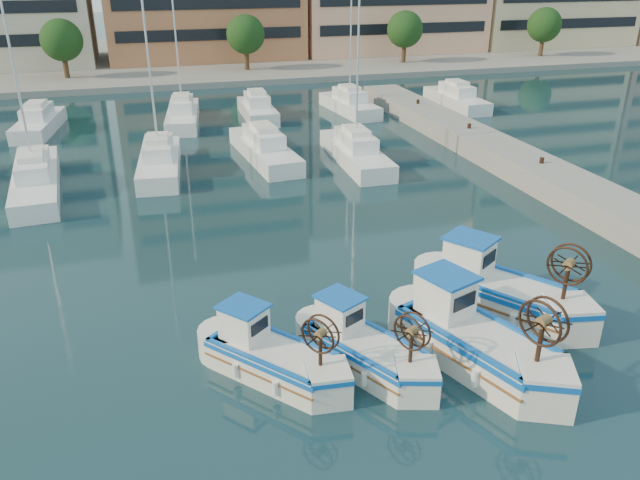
{
  "coord_description": "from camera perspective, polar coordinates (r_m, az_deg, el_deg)",
  "views": [
    {
      "loc": [
        -7.83,
        -13.88,
        11.32
      ],
      "look_at": [
        -1.65,
        7.0,
        1.5
      ],
      "focal_mm": 35.0,
      "sensor_mm": 36.0,
      "label": 1
    }
  ],
  "objects": [
    {
      "name": "fishing_boat_c",
      "position": [
        19.6,
        13.78,
        -8.67
      ],
      "size": [
        3.67,
        5.36,
        3.23
      ],
      "rotation": [
        0.0,
        0.0,
        0.35
      ],
      "color": "silver",
      "rests_on": "ground"
    },
    {
      "name": "fishing_boat_b",
      "position": [
        19.03,
        3.92,
        -9.66
      ],
      "size": [
        3.34,
        4.28,
        2.59
      ],
      "rotation": [
        0.0,
        0.0,
        0.49
      ],
      "color": "silver",
      "rests_on": "ground"
    },
    {
      "name": "quay",
      "position": [
        32.05,
        25.46,
        2.29
      ],
      "size": [
        3.0,
        60.0,
        1.2
      ],
      "primitive_type": "cube",
      "color": "gray",
      "rests_on": "ground"
    },
    {
      "name": "fishing_boat_a",
      "position": [
        18.7,
        -4.57,
        -10.37
      ],
      "size": [
        3.83,
        4.15,
        2.6
      ],
      "rotation": [
        0.0,
        0.0,
        0.69
      ],
      "color": "silver",
      "rests_on": "ground"
    },
    {
      "name": "fishing_boat_d",
      "position": [
        22.54,
        15.95,
        -4.34
      ],
      "size": [
        4.47,
        5.22,
        3.2
      ],
      "rotation": [
        0.0,
        0.0,
        0.59
      ],
      "color": "silver",
      "rests_on": "ground"
    },
    {
      "name": "yacht_marina",
      "position": [
        42.81,
        -9.52,
        9.35
      ],
      "size": [
        38.89,
        22.77,
        11.5
      ],
      "color": "white",
      "rests_on": "ground"
    },
    {
      "name": "ground",
      "position": [
        19.55,
        10.74,
        -11.61
      ],
      "size": [
        300.0,
        300.0,
        0.0
      ],
      "primitive_type": "plane",
      "color": "#1C3B48",
      "rests_on": "ground"
    }
  ]
}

